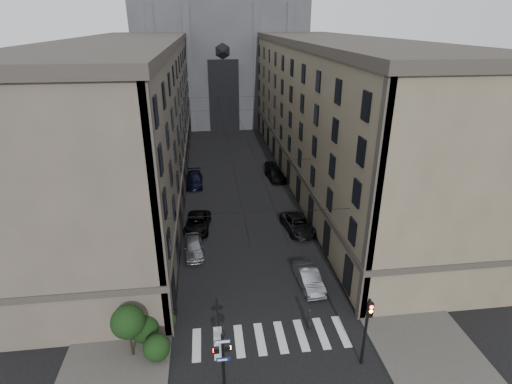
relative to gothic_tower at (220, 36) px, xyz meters
name	(u,v)px	position (x,y,z in m)	size (l,w,h in m)	color
sidewalk_left	(161,183)	(-10.50, -38.96, -17.72)	(7.00, 80.00, 0.15)	#383533
sidewalk_right	(308,176)	(10.50, -38.96, -17.72)	(7.00, 80.00, 0.15)	#383533
zebra_crossing	(271,338)	(0.00, -69.96, -17.79)	(11.00, 3.20, 0.01)	beige
building_left	(131,118)	(-13.44, -38.96, -8.45)	(13.60, 60.60, 18.85)	#4D453B
building_right	(332,112)	(13.44, -38.96, -8.45)	(13.60, 60.60, 18.85)	brown
gothic_tower	(220,36)	(0.00, 0.00, 0.00)	(35.00, 23.00, 58.00)	#2D2D33
pedestrian_signal_left	(223,356)	(-3.51, -73.46, -15.48)	(1.02, 0.38, 4.00)	black
traffic_light_right	(367,325)	(5.60, -73.04, -14.51)	(0.34, 0.50, 5.20)	black
shrub_cluster	(143,329)	(-8.72, -69.95, -16.00)	(3.90, 4.40, 3.90)	black
tram_wires	(235,131)	(0.00, -39.33, -10.55)	(14.00, 60.00, 0.43)	black
car_left_near	(194,247)	(-5.60, -57.93, -17.01)	(1.87, 4.65, 1.59)	slate
car_left_midnear	(195,245)	(-5.51, -57.38, -17.15)	(1.37, 3.93, 1.29)	black
car_left_midfar	(197,223)	(-5.28, -53.07, -17.02)	(2.57, 5.57, 1.55)	black
car_left_far	(194,180)	(-5.81, -40.12, -16.99)	(2.26, 5.57, 1.62)	black
car_right_near	(309,278)	(4.20, -64.30, -17.03)	(1.63, 4.67, 1.54)	gray
car_right_midnear	(298,224)	(5.41, -54.63, -17.02)	(2.59, 5.62, 1.56)	black
car_right_midfar	(275,174)	(5.63, -39.34, -17.01)	(2.20, 5.42, 1.57)	black
car_right_far	(271,167)	(5.59, -36.01, -17.11)	(1.63, 4.06, 1.38)	black
pedestrian	(309,319)	(2.95, -69.39, -16.88)	(0.67, 0.44, 1.84)	black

